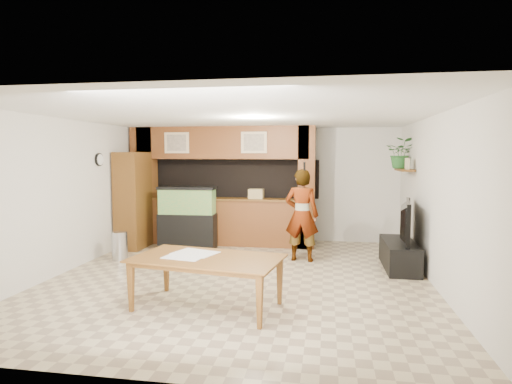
% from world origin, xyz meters
% --- Properties ---
extents(floor, '(6.50, 6.50, 0.00)m').
position_xyz_m(floor, '(0.00, 0.00, 0.00)').
color(floor, tan).
rests_on(floor, ground).
extents(ceiling, '(6.50, 6.50, 0.00)m').
position_xyz_m(ceiling, '(0.00, 0.00, 2.60)').
color(ceiling, white).
rests_on(ceiling, wall_back).
extents(wall_back, '(6.00, 0.00, 6.00)m').
position_xyz_m(wall_back, '(0.00, 3.25, 1.30)').
color(wall_back, beige).
rests_on(wall_back, floor).
extents(wall_left, '(0.00, 6.50, 6.50)m').
position_xyz_m(wall_left, '(-3.00, 0.00, 1.30)').
color(wall_left, beige).
rests_on(wall_left, floor).
extents(wall_right, '(0.00, 6.50, 6.50)m').
position_xyz_m(wall_right, '(3.00, 0.00, 1.30)').
color(wall_right, beige).
rests_on(wall_right, floor).
extents(partition, '(4.20, 0.99, 2.60)m').
position_xyz_m(partition, '(-0.95, 2.64, 1.31)').
color(partition, brown).
rests_on(partition, floor).
extents(wall_clock, '(0.05, 0.25, 0.25)m').
position_xyz_m(wall_clock, '(-2.97, 1.00, 1.90)').
color(wall_clock, black).
rests_on(wall_clock, wall_left).
extents(wall_shelf, '(0.25, 0.90, 0.04)m').
position_xyz_m(wall_shelf, '(2.85, 1.95, 1.70)').
color(wall_shelf, brown).
rests_on(wall_shelf, wall_right).
extents(pantry_cabinet, '(0.51, 0.84, 2.05)m').
position_xyz_m(pantry_cabinet, '(-2.70, 1.85, 1.02)').
color(pantry_cabinet, brown).
rests_on(pantry_cabinet, floor).
extents(trash_can, '(0.29, 0.29, 0.54)m').
position_xyz_m(trash_can, '(-2.49, 0.80, 0.27)').
color(trash_can, '#B2B2B7').
rests_on(trash_can, floor).
extents(aquarium, '(1.20, 0.45, 1.33)m').
position_xyz_m(aquarium, '(-1.53, 1.95, 0.65)').
color(aquarium, black).
rests_on(aquarium, floor).
extents(tv_stand, '(0.52, 1.43, 0.48)m').
position_xyz_m(tv_stand, '(2.65, 1.04, 0.24)').
color(tv_stand, black).
rests_on(tv_stand, floor).
extents(television, '(0.37, 1.27, 0.72)m').
position_xyz_m(television, '(2.65, 1.04, 0.84)').
color(television, black).
rests_on(television, tv_stand).
extents(photo_frame, '(0.07, 0.16, 0.21)m').
position_xyz_m(photo_frame, '(2.85, 1.66, 1.83)').
color(photo_frame, '#C9B086').
rests_on(photo_frame, wall_shelf).
extents(potted_plant, '(0.66, 0.62, 0.60)m').
position_xyz_m(potted_plant, '(2.82, 2.21, 2.02)').
color(potted_plant, '#245C26').
rests_on(potted_plant, wall_shelf).
extents(person, '(0.67, 0.48, 1.73)m').
position_xyz_m(person, '(0.92, 1.30, 0.87)').
color(person, tan).
rests_on(person, floor).
extents(microphone, '(0.04, 0.11, 0.17)m').
position_xyz_m(microphone, '(0.97, 1.14, 1.78)').
color(microphone, black).
rests_on(microphone, person).
extents(dining_table, '(2.05, 1.35, 0.67)m').
position_xyz_m(dining_table, '(-0.15, -1.44, 0.34)').
color(dining_table, brown).
rests_on(dining_table, floor).
extents(newspaper_a, '(0.66, 0.56, 0.01)m').
position_xyz_m(newspaper_a, '(-0.36, -1.21, 0.67)').
color(newspaper_a, silver).
rests_on(newspaper_a, dining_table).
extents(newspaper_b, '(0.57, 0.46, 0.01)m').
position_xyz_m(newspaper_b, '(-0.44, -1.43, 0.67)').
color(newspaper_b, silver).
rests_on(newspaper_b, dining_table).
extents(counter_box, '(0.33, 0.23, 0.21)m').
position_xyz_m(counter_box, '(-0.13, 2.45, 1.15)').
color(counter_box, tan).
rests_on(counter_box, partition).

